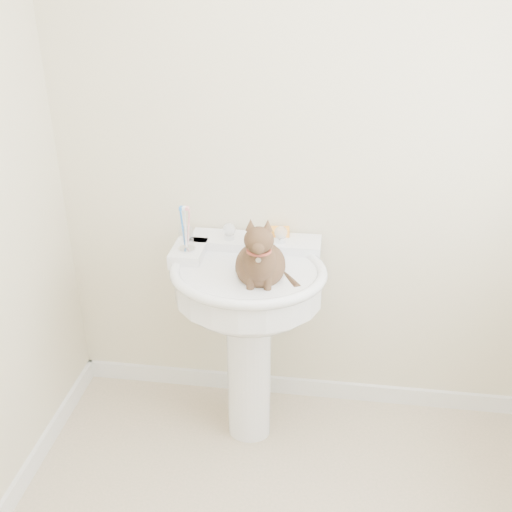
% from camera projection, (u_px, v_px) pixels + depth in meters
% --- Properties ---
extents(wall_back, '(2.20, 0.00, 2.50)m').
position_uv_depth(wall_back, '(313.00, 149.00, 2.41)').
color(wall_back, beige).
rests_on(wall_back, ground).
extents(baseboard_back, '(2.20, 0.02, 0.09)m').
position_uv_depth(baseboard_back, '(302.00, 387.00, 2.95)').
color(baseboard_back, white).
rests_on(baseboard_back, floor).
extents(pedestal_sink, '(0.64, 0.63, 0.88)m').
position_uv_depth(pedestal_sink, '(248.00, 301.00, 2.44)').
color(pedestal_sink, white).
rests_on(pedestal_sink, floor).
extents(faucet, '(0.28, 0.12, 0.14)m').
position_uv_depth(faucet, '(254.00, 233.00, 2.47)').
color(faucet, silver).
rests_on(faucet, pedestal_sink).
extents(soap_bar, '(0.10, 0.07, 0.03)m').
position_uv_depth(soap_bar, '(279.00, 232.00, 2.55)').
color(soap_bar, orange).
rests_on(soap_bar, pedestal_sink).
extents(toothbrush_cup, '(0.07, 0.07, 0.19)m').
position_uv_depth(toothbrush_cup, '(186.00, 239.00, 2.41)').
color(toothbrush_cup, silver).
rests_on(toothbrush_cup, pedestal_sink).
extents(cat, '(0.21, 0.27, 0.39)m').
position_uv_depth(cat, '(260.00, 262.00, 2.26)').
color(cat, brown).
rests_on(cat, pedestal_sink).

